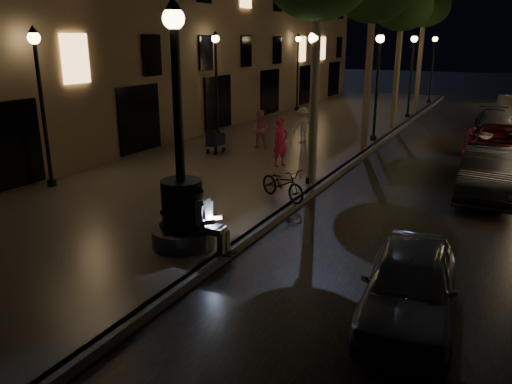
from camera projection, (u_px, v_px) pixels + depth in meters
The scene contains 26 objects.
ground at pixel (374, 149), 21.88m from camera, with size 120.00×120.00×0.00m, color black.
cobble_lane at pixel (446, 156), 20.57m from camera, with size 6.00×45.00×0.02m, color black.
promenade at pixel (290, 139), 23.59m from camera, with size 8.00×45.00×0.20m, color slate.
curb_strip at pixel (374, 147), 21.85m from camera, with size 0.25×45.00×0.20m, color #59595B.
fountain_lamppost at pixel (182, 202), 10.89m from camera, with size 1.40×1.40×5.21m.
seated_man_laptop at pixel (206, 218), 10.70m from camera, with size 1.04×0.35×1.40m.
tree_third at pixel (402, 7), 24.47m from camera, with size 3.00×3.00×7.20m.
tree_far at pixel (425, 7), 29.46m from camera, with size 3.00×3.00×7.50m.
lamp_curb_a at pixel (313, 87), 15.10m from camera, with size 0.36×0.36×4.81m.
lamp_curb_b at pixel (378, 72), 21.91m from camera, with size 0.36×0.36×4.81m.
lamp_curb_c at pixel (412, 64), 28.73m from camera, with size 0.36×0.36×4.81m.
lamp_curb_d at pixel (433, 60), 35.54m from camera, with size 0.36×0.36×4.81m.
lamp_left_a at pixel (40, 88), 14.78m from camera, with size 0.36×0.36×4.81m.
lamp_left_b at pixel (216, 70), 23.30m from camera, with size 0.36×0.36×4.81m.
lamp_left_c at pixel (298, 62), 31.82m from camera, with size 0.36×0.36×4.81m.
stroller at pixel (215, 140), 20.03m from camera, with size 0.46×1.08×1.11m.
car_front at pixel (409, 284), 8.46m from camera, with size 1.50×3.73×1.27m, color #929599.
car_second at pixel (490, 173), 15.08m from camera, with size 1.56×4.46×1.47m, color black.
car_third at pixel (500, 148), 18.51m from camera, with size 2.55×5.53×1.54m, color maroon.
car_rear at pixel (495, 122), 25.18m from camera, with size 1.71×4.20×1.22m, color #2F2E34.
car_fifth at pixel (512, 108), 29.44m from camera, with size 1.53×4.39×1.45m, color #A7A7A2.
pedestrian_red at pixel (280, 142), 17.87m from camera, with size 0.65×0.43×1.78m, color #D42A56.
pedestrian_pink at pixel (260, 129), 21.04m from camera, with size 0.78×0.61×1.61m, color #C76994.
pedestrian_white at pixel (303, 125), 22.00m from camera, with size 1.02×0.58×1.57m, color silver.
pedestrian_blue at pixel (313, 113), 25.33m from camera, with size 0.95×0.40×1.63m, color #264C8E.
bicycle at pixel (283, 184), 14.26m from camera, with size 0.61×1.76×0.92m, color black.
Camera 1 is at (5.15, -6.48, 4.60)m, focal length 35.00 mm.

